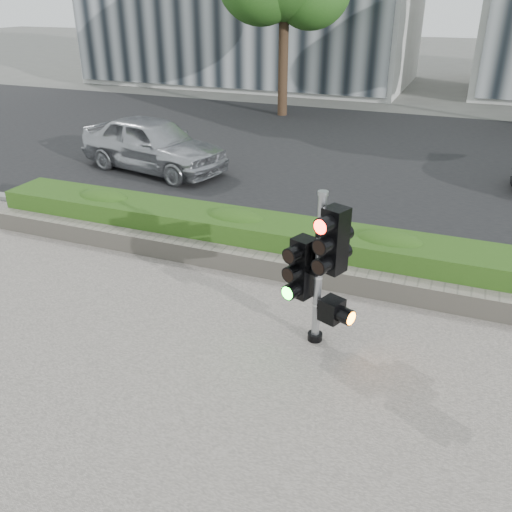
# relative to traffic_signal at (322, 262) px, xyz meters

# --- Properties ---
(ground) EXTENTS (120.00, 120.00, 0.00)m
(ground) POSITION_rel_traffic_signal_xyz_m (-0.96, -0.39, -1.20)
(ground) COLOR #51514C
(ground) RESTS_ON ground
(sidewalk) EXTENTS (16.00, 11.00, 0.03)m
(sidewalk) POSITION_rel_traffic_signal_xyz_m (-0.96, -2.89, -1.18)
(sidewalk) COLOR #9E9389
(sidewalk) RESTS_ON ground
(road) EXTENTS (60.00, 13.00, 0.02)m
(road) POSITION_rel_traffic_signal_xyz_m (-0.96, 9.61, -1.19)
(road) COLOR black
(road) RESTS_ON ground
(curb) EXTENTS (60.00, 0.25, 0.12)m
(curb) POSITION_rel_traffic_signal_xyz_m (-0.96, 2.76, -1.14)
(curb) COLOR gray
(curb) RESTS_ON ground
(stone_wall) EXTENTS (12.00, 0.32, 0.34)m
(stone_wall) POSITION_rel_traffic_signal_xyz_m (-0.96, 1.51, -1.00)
(stone_wall) COLOR gray
(stone_wall) RESTS_ON sidewalk
(hedge) EXTENTS (12.00, 1.00, 0.68)m
(hedge) POSITION_rel_traffic_signal_xyz_m (-0.96, 2.16, -0.83)
(hedge) COLOR #4A7B26
(hedge) RESTS_ON sidewalk
(traffic_signal) EXTENTS (0.78, 0.66, 2.12)m
(traffic_signal) POSITION_rel_traffic_signal_xyz_m (0.00, 0.00, 0.00)
(traffic_signal) COLOR black
(traffic_signal) RESTS_ON sidewalk
(car_silver) EXTENTS (4.38, 2.47, 1.41)m
(car_silver) POSITION_rel_traffic_signal_xyz_m (-6.19, 5.98, -0.48)
(car_silver) COLOR #A5A7AC
(car_silver) RESTS_ON road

